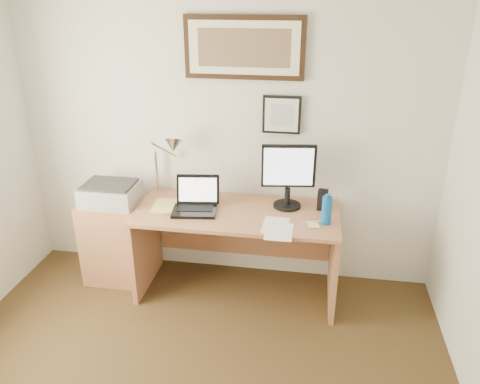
% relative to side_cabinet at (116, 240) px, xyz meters
% --- Properties ---
extents(wall_back, '(3.50, 0.02, 2.50)m').
position_rel_side_cabinet_xyz_m(wall_back, '(0.92, 0.32, 0.89)').
color(wall_back, silver).
rests_on(wall_back, ground).
extents(side_cabinet, '(0.50, 0.40, 0.73)m').
position_rel_side_cabinet_xyz_m(side_cabinet, '(0.00, 0.00, 0.00)').
color(side_cabinet, '#A26543').
rests_on(side_cabinet, floor).
extents(water_bottle, '(0.07, 0.07, 0.21)m').
position_rel_side_cabinet_xyz_m(water_bottle, '(1.76, -0.14, 0.49)').
color(water_bottle, '#0D57B5').
rests_on(water_bottle, desk).
extents(bottle_cap, '(0.04, 0.04, 0.02)m').
position_rel_side_cabinet_xyz_m(bottle_cap, '(1.76, -0.14, 0.61)').
color(bottle_cap, '#0D57B5').
rests_on(bottle_cap, water_bottle).
extents(speaker, '(0.08, 0.08, 0.17)m').
position_rel_side_cabinet_xyz_m(speaker, '(1.73, 0.09, 0.47)').
color(speaker, black).
rests_on(speaker, desk).
extents(paper_sheet_a, '(0.20, 0.28, 0.00)m').
position_rel_side_cabinet_xyz_m(paper_sheet_a, '(1.39, -0.24, 0.39)').
color(paper_sheet_a, white).
rests_on(paper_sheet_a, desk).
extents(paper_sheet_b, '(0.20, 0.28, 0.00)m').
position_rel_side_cabinet_xyz_m(paper_sheet_b, '(1.43, -0.33, 0.39)').
color(paper_sheet_b, white).
rests_on(paper_sheet_b, desk).
extents(sticky_pad, '(0.09, 0.09, 0.01)m').
position_rel_side_cabinet_xyz_m(sticky_pad, '(1.67, -0.21, 0.39)').
color(sticky_pad, '#FFF078').
rests_on(sticky_pad, desk).
extents(marker_pen, '(0.14, 0.06, 0.02)m').
position_rel_side_cabinet_xyz_m(marker_pen, '(1.66, -0.16, 0.39)').
color(marker_pen, white).
rests_on(marker_pen, desk).
extents(book, '(0.21, 0.27, 0.02)m').
position_rel_side_cabinet_xyz_m(book, '(0.40, -0.08, 0.39)').
color(book, '#DED568').
rests_on(book, desk).
extents(desk, '(1.60, 0.70, 0.75)m').
position_rel_side_cabinet_xyz_m(desk, '(1.07, 0.04, 0.15)').
color(desk, '#A26543').
rests_on(desk, floor).
extents(laptop, '(0.37, 0.34, 0.26)m').
position_rel_side_cabinet_xyz_m(laptop, '(0.75, -0.07, 0.44)').
color(laptop, black).
rests_on(laptop, desk).
extents(lcd_monitor, '(0.42, 0.22, 0.52)m').
position_rel_side_cabinet_xyz_m(lcd_monitor, '(1.45, 0.09, 0.68)').
color(lcd_monitor, black).
rests_on(lcd_monitor, desk).
extents(printer, '(0.44, 0.34, 0.18)m').
position_rel_side_cabinet_xyz_m(printer, '(0.01, -0.03, 0.45)').
color(printer, '#A4A4A7').
rests_on(printer, side_cabinet).
extents(desk_lamp, '(0.29, 0.27, 0.53)m').
position_rel_side_cabinet_xyz_m(desk_lamp, '(0.51, 0.13, 0.82)').
color(desk_lamp, silver).
rests_on(desk_lamp, desk).
extents(picture_large, '(0.92, 0.04, 0.47)m').
position_rel_side_cabinet_xyz_m(picture_large, '(1.07, 0.29, 1.59)').
color(picture_large, black).
rests_on(picture_large, wall_back).
extents(picture_small, '(0.30, 0.03, 0.30)m').
position_rel_side_cabinet_xyz_m(picture_small, '(1.37, 0.29, 1.09)').
color(picture_small, black).
rests_on(picture_small, wall_back).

